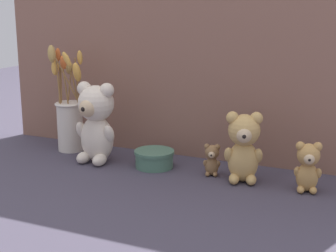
{
  "coord_description": "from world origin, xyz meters",
  "views": [
    {
      "loc": [
        0.58,
        -1.25,
        0.47
      ],
      "look_at": [
        0.0,
        0.02,
        0.13
      ],
      "focal_mm": 55.0,
      "sensor_mm": 36.0,
      "label": 1
    }
  ],
  "objects_px": {
    "decorative_tin_tall": "(154,159)",
    "teddy_bear_medium": "(244,146)",
    "teddy_bear_small": "(308,166)",
    "teddy_bear_tiny": "(212,159)",
    "teddy_bear_large": "(96,121)",
    "flower_vase": "(69,116)"
  },
  "relations": [
    {
      "from": "teddy_bear_small",
      "to": "flower_vase",
      "type": "xyz_separation_m",
      "value": [
        -0.75,
        0.06,
        0.04
      ]
    },
    {
      "from": "teddy_bear_large",
      "to": "teddy_bear_tiny",
      "type": "height_order",
      "value": "teddy_bear_large"
    },
    {
      "from": "teddy_bear_small",
      "to": "decorative_tin_tall",
      "type": "xyz_separation_m",
      "value": [
        -0.43,
        0.02,
        -0.04
      ]
    },
    {
      "from": "flower_vase",
      "to": "teddy_bear_tiny",
      "type": "bearing_deg",
      "value": -5.06
    },
    {
      "from": "flower_vase",
      "to": "decorative_tin_tall",
      "type": "height_order",
      "value": "flower_vase"
    },
    {
      "from": "teddy_bear_medium",
      "to": "decorative_tin_tall",
      "type": "xyz_separation_m",
      "value": [
        -0.27,
        0.01,
        -0.07
      ]
    },
    {
      "from": "decorative_tin_tall",
      "to": "teddy_bear_medium",
      "type": "bearing_deg",
      "value": -2.76
    },
    {
      "from": "decorative_tin_tall",
      "to": "teddy_bear_small",
      "type": "bearing_deg",
      "value": -2.18
    },
    {
      "from": "teddy_bear_small",
      "to": "teddy_bear_tiny",
      "type": "bearing_deg",
      "value": 176.17
    },
    {
      "from": "teddy_bear_large",
      "to": "teddy_bear_tiny",
      "type": "bearing_deg",
      "value": 4.45
    },
    {
      "from": "teddy_bear_large",
      "to": "teddy_bear_medium",
      "type": "xyz_separation_m",
      "value": [
        0.44,
        0.01,
        -0.03
      ]
    },
    {
      "from": "teddy_bear_small",
      "to": "decorative_tin_tall",
      "type": "bearing_deg",
      "value": 177.82
    },
    {
      "from": "teddy_bear_large",
      "to": "flower_vase",
      "type": "relative_size",
      "value": 0.71
    },
    {
      "from": "decorative_tin_tall",
      "to": "flower_vase",
      "type": "bearing_deg",
      "value": 172.07
    },
    {
      "from": "teddy_bear_large",
      "to": "teddy_bear_tiny",
      "type": "relative_size",
      "value": 2.68
    },
    {
      "from": "teddy_bear_small",
      "to": "teddy_bear_large",
      "type": "bearing_deg",
      "value": -179.06
    },
    {
      "from": "teddy_bear_small",
      "to": "teddy_bear_tiny",
      "type": "height_order",
      "value": "teddy_bear_small"
    },
    {
      "from": "flower_vase",
      "to": "decorative_tin_tall",
      "type": "bearing_deg",
      "value": -7.93
    },
    {
      "from": "teddy_bear_tiny",
      "to": "teddy_bear_small",
      "type": "bearing_deg",
      "value": -3.83
    },
    {
      "from": "teddy_bear_large",
      "to": "decorative_tin_tall",
      "type": "xyz_separation_m",
      "value": [
        0.18,
        0.03,
        -0.1
      ]
    },
    {
      "from": "teddy_bear_medium",
      "to": "teddy_bear_small",
      "type": "distance_m",
      "value": 0.17
    },
    {
      "from": "teddy_bear_small",
      "to": "decorative_tin_tall",
      "type": "distance_m",
      "value": 0.44
    }
  ]
}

